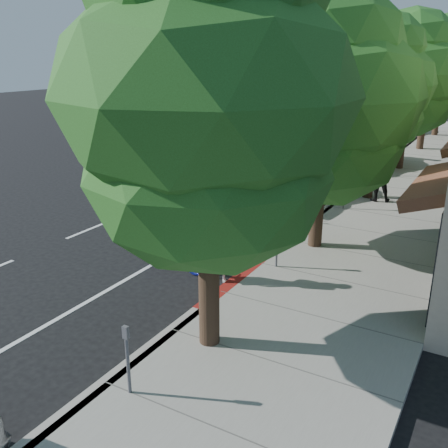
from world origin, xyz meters
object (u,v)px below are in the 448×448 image
Objects in this scene: street_tree_0 at (207,102)px; street_tree_5 at (444,64)px; bicycle at (176,254)px; dark_sedan at (299,179)px; street_tree_4 at (429,71)px; pedestrian at (380,176)px; street_tree_3 at (409,75)px; silver_suv at (256,198)px; cyclist at (220,250)px; white_pickup at (364,154)px; street_tree_1 at (324,100)px; dark_suv_far at (397,123)px; street_tree_2 at (378,86)px.

street_tree_0 is 0.98× the size of street_tree_5.
dark_sedan is (0.21, 8.26, 0.28)m from bicycle.
dark_sedan is at bearing -100.83° from street_tree_4.
dark_sedan is 3.06m from pedestrian.
street_tree_3 is 11.18m from silver_suv.
street_tree_5 is 27.73m from cyclist.
white_pickup is (-1.63, -6.47, -3.75)m from street_tree_4.
street_tree_3 is 4.08× the size of bicycle.
white_pickup is (-1.63, 11.53, -3.57)m from street_tree_1.
cyclist is (-1.24, 2.57, -3.83)m from street_tree_0.
street_tree_1 is 3.80× the size of pedestrian.
street_tree_4 is 1.55× the size of dark_sedan.
bicycle is (-2.70, -21.26, -4.05)m from street_tree_4.
cyclist reaches higher than bicycle.
silver_suv is at bearing -105.94° from street_tree_3.
bicycle is at bearing -90.47° from white_pickup.
street_tree_1 is 0.97× the size of street_tree_3.
street_tree_0 is 1.07× the size of street_tree_1.
street_tree_0 reaches higher than dark_suv_far.
cyclist is 1.02× the size of bicycle.
white_pickup is (-1.63, -12.47, -4.05)m from street_tree_5.
street_tree_0 is 1.09× the size of street_tree_4.
street_tree_2 is at bearing -14.96° from bicycle.
cyclist is at bearing -65.60° from silver_suv.
dark_suv_far is 2.49× the size of pedestrian.
street_tree_1 is 12.18m from white_pickup.
pedestrian is at bearing 4.82° from cyclist.
bicycle is 0.96× the size of pedestrian.
bicycle is at bearing 134.58° from street_tree_0.
dark_suv_far is at bearing 0.98° from bicycle.
dark_suv_far is at bearing 102.01° from street_tree_3.
pedestrian is at bearing -18.31° from bicycle.
bicycle is at bearing -95.66° from street_tree_5.
street_tree_0 is 1.45× the size of white_pickup.
street_tree_0 is at bearing -78.56° from dark_sedan.
street_tree_5 is at bearing 90.00° from street_tree_2.
street_tree_0 is at bearing 71.43° from pedestrian.
dark_suv_far is at bearing 18.26° from cyclist.
street_tree_5 is 1.67× the size of dark_suv_far.
street_tree_5 is 13.21m from white_pickup.
street_tree_2 is 4.49m from dark_sedan.
dark_suv_far is (-2.55, 24.00, -3.53)m from street_tree_1.
silver_suv is at bearing 32.02° from pedestrian.
pedestrian is at bearing -88.51° from street_tree_5.
street_tree_1 is 1.02× the size of street_tree_4.
bicycle is (-2.70, -27.26, -4.35)m from street_tree_5.
street_tree_5 is 4.15× the size of pedestrian.
white_pickup is (0.86, 6.53, 0.02)m from dark_sedan.
street_tree_1 is at bearing -38.34° from bicycle.
street_tree_3 is 16.02m from bicycle.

